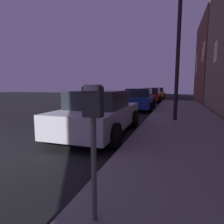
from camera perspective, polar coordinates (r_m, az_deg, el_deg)
The scene contains 7 objects.
sidewalk at distance 2.96m, azimuth 26.59°, elevation -23.20°, with size 3.20×36.00×0.15m, color slate.
parking_meter at distance 1.87m, azimuth -5.78°, elevation -2.45°, with size 0.19×0.19×1.43m.
car_silver at distance 6.13m, azimuth -3.68°, elevation -0.31°, with size 2.05×4.23×1.43m.
car_blue at distance 12.88m, azimuth 8.34°, elevation 3.92°, with size 2.14×4.43×1.43m.
car_red at distance 19.51m, azimuth 11.93°, elevation 5.11°, with size 1.96×4.23×1.43m.
car_yellow_cab at distance 26.30m, azimuth 13.73°, elevation 5.71°, with size 2.12×4.24×1.43m.
street_lamp at distance 8.67m, azimuth 19.89°, elevation 22.98°, with size 0.44×0.44×5.69m.
Camera 1 is at (5.17, -2.53, 1.56)m, focal length 29.80 mm.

